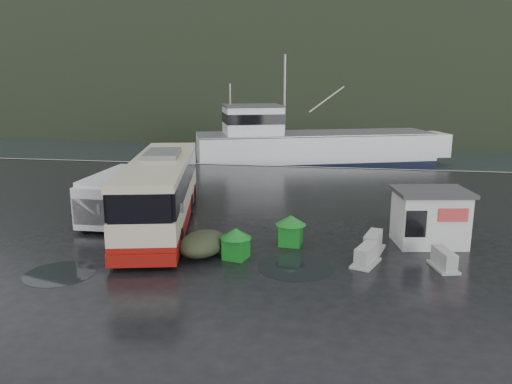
% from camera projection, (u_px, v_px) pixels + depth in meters
% --- Properties ---
extents(ground, '(160.00, 160.00, 0.00)m').
position_uv_depth(ground, '(208.00, 238.00, 23.65)').
color(ground, black).
rests_on(ground, ground).
extents(harbor_water, '(300.00, 180.00, 0.02)m').
position_uv_depth(harbor_water, '(316.00, 107.00, 129.46)').
color(harbor_water, black).
rests_on(harbor_water, ground).
extents(quay_edge, '(160.00, 0.60, 1.50)m').
position_uv_depth(quay_edge, '(267.00, 166.00, 42.89)').
color(quay_edge, '#999993').
rests_on(quay_edge, ground).
extents(headland, '(780.00, 540.00, 570.00)m').
position_uv_depth(headland, '(347.00, 92.00, 262.55)').
color(headland, black).
rests_on(headland, ground).
extents(coach_bus, '(5.98, 13.42, 3.69)m').
position_uv_depth(coach_bus, '(163.00, 225.00, 25.75)').
color(coach_bus, '#C0B691').
rests_on(coach_bus, ground).
extents(white_van, '(2.13, 6.05, 2.52)m').
position_uv_depth(white_van, '(119.00, 218.00, 26.87)').
color(white_van, silver).
rests_on(white_van, ground).
extents(waste_bin_left, '(1.08, 1.08, 1.39)m').
position_uv_depth(waste_bin_left, '(290.00, 245.00, 22.64)').
color(waste_bin_left, '#136B1B').
rests_on(waste_bin_left, ground).
extents(waste_bin_right, '(1.14, 1.14, 1.31)m').
position_uv_depth(waste_bin_right, '(236.00, 258.00, 20.94)').
color(waste_bin_right, '#136B1B').
rests_on(waste_bin_right, ground).
extents(dome_tent, '(2.46, 2.98, 1.01)m').
position_uv_depth(dome_tent, '(203.00, 255.00, 21.33)').
color(dome_tent, '#29311D').
rests_on(dome_tent, ground).
extents(ticket_kiosk, '(3.62, 2.98, 2.54)m').
position_uv_depth(ticket_kiosk, '(428.00, 244.00, 22.76)').
color(ticket_kiosk, silver).
rests_on(ticket_kiosk, ground).
extents(jersey_barrier_a, '(1.35, 1.81, 0.81)m').
position_uv_depth(jersey_barrier_a, '(365.00, 264.00, 20.26)').
color(jersey_barrier_a, '#999993').
rests_on(jersey_barrier_a, ground).
extents(jersey_barrier_b, '(1.10, 1.66, 0.76)m').
position_uv_depth(jersey_barrier_b, '(443.00, 268.00, 19.84)').
color(jersey_barrier_b, '#999993').
rests_on(jersey_barrier_b, ground).
extents(jersey_barrier_c, '(1.26, 1.84, 0.84)m').
position_uv_depth(jersey_barrier_c, '(372.00, 251.00, 21.79)').
color(jersey_barrier_c, '#999993').
rests_on(jersey_barrier_c, ground).
extents(fishing_trawler, '(28.14, 14.78, 11.07)m').
position_uv_depth(fishing_trawler, '(315.00, 153.00, 50.18)').
color(fishing_trawler, silver).
rests_on(fishing_trawler, ground).
extents(puddles, '(16.04, 11.38, 0.01)m').
position_uv_depth(puddles, '(262.00, 255.00, 21.36)').
color(puddles, black).
rests_on(puddles, ground).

